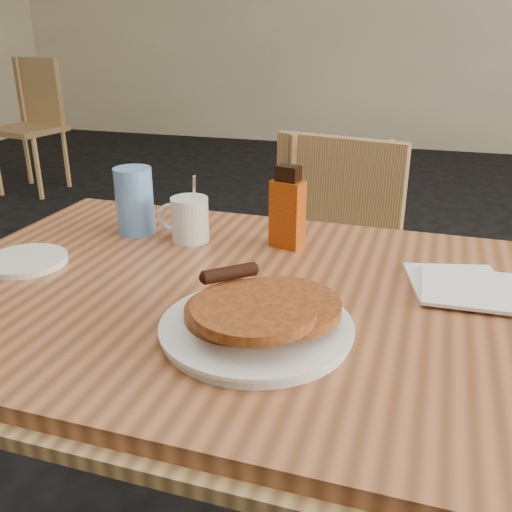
{
  "coord_description": "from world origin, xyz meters",
  "views": [
    {
      "loc": [
        0.3,
        -0.82,
        1.16
      ],
      "look_at": [
        0.05,
        0.03,
        0.8
      ],
      "focal_mm": 40.0,
      "sensor_mm": 36.0,
      "label": 1
    }
  ],
  "objects_px": {
    "chair_wall_extra": "(33,113)",
    "blue_tumbler": "(135,201)",
    "syrup_bottle": "(287,210)",
    "main_table": "(254,314)",
    "coffee_mug": "(189,218)",
    "pancake_plate": "(257,319)",
    "chair_main_far": "(330,262)"
  },
  "relations": [
    {
      "from": "main_table",
      "to": "pancake_plate",
      "type": "relative_size",
      "value": 4.35
    },
    {
      "from": "pancake_plate",
      "to": "blue_tumbler",
      "type": "bearing_deg",
      "value": 137.06
    },
    {
      "from": "chair_wall_extra",
      "to": "syrup_bottle",
      "type": "distance_m",
      "value": 3.56
    },
    {
      "from": "chair_main_far",
      "to": "blue_tumbler",
      "type": "distance_m",
      "value": 0.68
    },
    {
      "from": "chair_main_far",
      "to": "syrup_bottle",
      "type": "relative_size",
      "value": 5.29
    },
    {
      "from": "main_table",
      "to": "chair_main_far",
      "type": "distance_m",
      "value": 0.74
    },
    {
      "from": "pancake_plate",
      "to": "blue_tumbler",
      "type": "relative_size",
      "value": 2.0
    },
    {
      "from": "main_table",
      "to": "pancake_plate",
      "type": "distance_m",
      "value": 0.16
    },
    {
      "from": "main_table",
      "to": "coffee_mug",
      "type": "distance_m",
      "value": 0.29
    },
    {
      "from": "syrup_bottle",
      "to": "chair_wall_extra",
      "type": "bearing_deg",
      "value": 149.11
    },
    {
      "from": "pancake_plate",
      "to": "coffee_mug",
      "type": "height_order",
      "value": "coffee_mug"
    },
    {
      "from": "chair_main_far",
      "to": "coffee_mug",
      "type": "relative_size",
      "value": 6.09
    },
    {
      "from": "coffee_mug",
      "to": "syrup_bottle",
      "type": "distance_m",
      "value": 0.2
    },
    {
      "from": "pancake_plate",
      "to": "chair_wall_extra",
      "type": "bearing_deg",
      "value": 131.24
    },
    {
      "from": "coffee_mug",
      "to": "blue_tumbler",
      "type": "distance_m",
      "value": 0.13
    },
    {
      "from": "pancake_plate",
      "to": "coffee_mug",
      "type": "distance_m",
      "value": 0.4
    },
    {
      "from": "chair_wall_extra",
      "to": "coffee_mug",
      "type": "bearing_deg",
      "value": -36.36
    },
    {
      "from": "chair_main_far",
      "to": "chair_wall_extra",
      "type": "relative_size",
      "value": 0.93
    },
    {
      "from": "coffee_mug",
      "to": "pancake_plate",
      "type": "bearing_deg",
      "value": -52.66
    },
    {
      "from": "main_table",
      "to": "coffee_mug",
      "type": "xyz_separation_m",
      "value": [
        -0.19,
        0.19,
        0.09
      ]
    },
    {
      "from": "chair_wall_extra",
      "to": "blue_tumbler",
      "type": "xyz_separation_m",
      "value": [
        2.16,
        -2.54,
        0.27
      ]
    },
    {
      "from": "chair_wall_extra",
      "to": "pancake_plate",
      "type": "relative_size",
      "value": 3.35
    },
    {
      "from": "syrup_bottle",
      "to": "blue_tumbler",
      "type": "height_order",
      "value": "syrup_bottle"
    },
    {
      "from": "chair_main_far",
      "to": "chair_wall_extra",
      "type": "xyz_separation_m",
      "value": [
        -2.5,
        2.03,
        0.04
      ]
    },
    {
      "from": "coffee_mug",
      "to": "syrup_bottle",
      "type": "bearing_deg",
      "value": 7.63
    },
    {
      "from": "chair_wall_extra",
      "to": "syrup_bottle",
      "type": "xyz_separation_m",
      "value": [
        2.49,
        -2.53,
        0.27
      ]
    },
    {
      "from": "syrup_bottle",
      "to": "main_table",
      "type": "bearing_deg",
      "value": -76.37
    },
    {
      "from": "syrup_bottle",
      "to": "blue_tumbler",
      "type": "distance_m",
      "value": 0.33
    },
    {
      "from": "syrup_bottle",
      "to": "pancake_plate",
      "type": "bearing_deg",
      "value": -68.61
    },
    {
      "from": "coffee_mug",
      "to": "blue_tumbler",
      "type": "relative_size",
      "value": 1.02
    },
    {
      "from": "main_table",
      "to": "syrup_bottle",
      "type": "relative_size",
      "value": 7.39
    },
    {
      "from": "main_table",
      "to": "syrup_bottle",
      "type": "distance_m",
      "value": 0.24
    }
  ]
}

